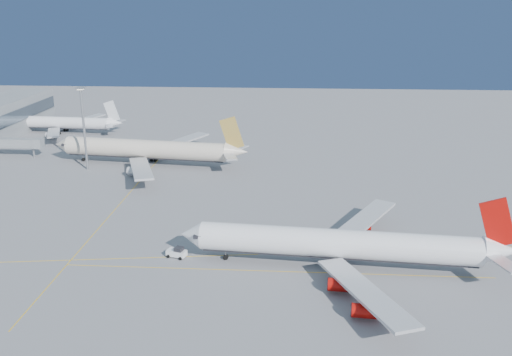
# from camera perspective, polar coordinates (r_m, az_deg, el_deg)

# --- Properties ---
(ground) EXTENTS (500.00, 500.00, 0.00)m
(ground) POSITION_cam_1_polar(r_m,az_deg,el_deg) (134.01, 0.07, -6.57)
(ground) COLOR slate
(ground) RESTS_ON ground
(jet_bridge) EXTENTS (23.60, 3.60, 6.90)m
(jet_bridge) POSITION_cam_1_polar(r_m,az_deg,el_deg) (224.51, -23.08, 3.26)
(jet_bridge) COLOR gray
(jet_bridge) RESTS_ON ground
(taxiway_lines) EXTENTS (118.86, 140.00, 0.02)m
(taxiway_lines) POSITION_cam_1_polar(r_m,az_deg,el_deg) (141.44, -5.74, -5.34)
(taxiway_lines) COLOR #EDB10D
(taxiway_lines) RESTS_ON ground
(airliner_virgin) EXTENTS (70.79, 63.36, 17.46)m
(airliner_virgin) POSITION_cam_1_polar(r_m,az_deg,el_deg) (121.89, 8.85, -6.61)
(airliner_virgin) COLOR white
(airliner_virgin) RESTS_ON ground
(airliner_etihad) EXTENTS (69.77, 64.00, 18.21)m
(airliner_etihad) POSITION_cam_1_polar(r_m,az_deg,el_deg) (199.20, -10.61, 2.83)
(airliner_etihad) COLOR beige
(airliner_etihad) RESTS_ON ground
(airliner_third) EXTENTS (54.64, 50.26, 14.65)m
(airliner_third) POSITION_cam_1_polar(r_m,az_deg,el_deg) (258.79, -18.83, 5.25)
(airliner_third) COLOR white
(airliner_third) RESTS_ON ground
(pushback_tug) EXTENTS (4.75, 3.65, 2.42)m
(pushback_tug) POSITION_cam_1_polar(r_m,az_deg,el_deg) (128.07, -7.90, -7.38)
(pushback_tug) COLOR white
(pushback_tug) RESTS_ON ground
(light_mast) EXTENTS (2.40, 2.40, 27.74)m
(light_mast) POSITION_cam_1_polar(r_m,az_deg,el_deg) (196.17, -16.88, 5.41)
(light_mast) COLOR gray
(light_mast) RESTS_ON ground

